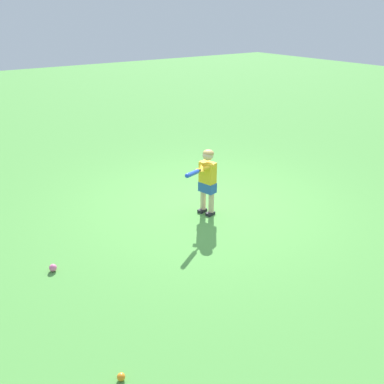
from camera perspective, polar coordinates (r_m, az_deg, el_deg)
The scene contains 4 objects.
ground_plane at distance 7.09m, azimuth 1.83°, elevation -1.77°, with size 40.00×40.00×0.00m, color #519942.
child_batter at distance 6.53m, azimuth 2.01°, elevation 2.12°, with size 0.46×0.72×1.08m.
play_ball_behind_batter at distance 5.65m, azimuth -18.52°, elevation -9.82°, with size 0.10×0.10×0.10m, color pink.
play_ball_midfield at distance 4.12m, azimuth -9.70°, elevation -23.70°, with size 0.08×0.08×0.08m, color orange.
Camera 1 is at (-5.12, 3.85, 3.05)m, focal length 38.93 mm.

